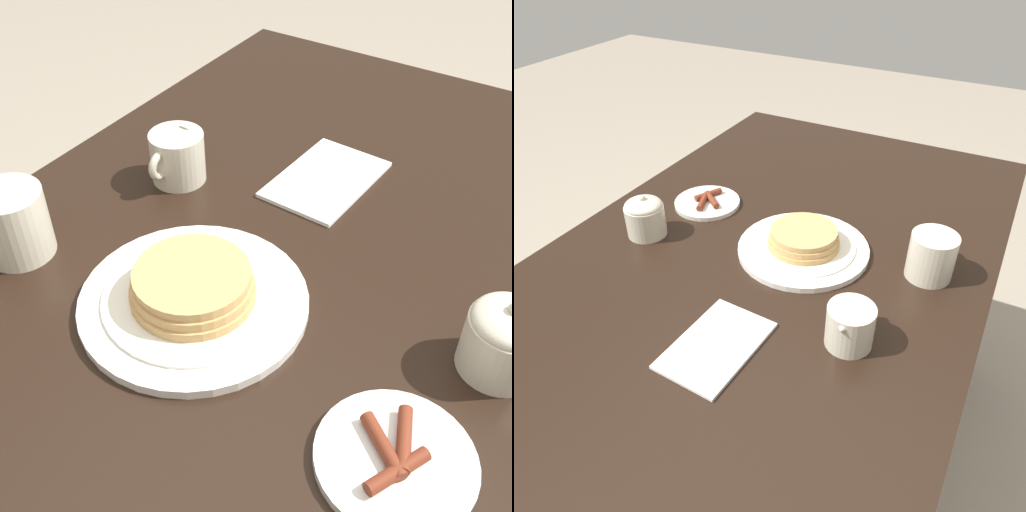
% 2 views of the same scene
% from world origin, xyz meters
% --- Properties ---
extents(dining_table, '(1.38, 0.84, 0.76)m').
position_xyz_m(dining_table, '(0.00, 0.00, 0.63)').
color(dining_table, black).
rests_on(dining_table, ground_plane).
extents(pancake_plate, '(0.27, 0.27, 0.05)m').
position_xyz_m(pancake_plate, '(0.04, -0.06, 0.77)').
color(pancake_plate, white).
rests_on(pancake_plate, dining_table).
extents(side_plate_bacon, '(0.15, 0.15, 0.02)m').
position_xyz_m(side_plate_bacon, '(0.11, 0.22, 0.76)').
color(side_plate_bacon, silver).
rests_on(side_plate_bacon, dining_table).
extents(coffee_mug, '(0.12, 0.09, 0.09)m').
position_xyz_m(coffee_mug, '(0.09, -0.30, 0.80)').
color(coffee_mug, beige).
rests_on(coffee_mug, dining_table).
extents(creamer_pitcher, '(0.11, 0.08, 0.08)m').
position_xyz_m(creamer_pitcher, '(-0.16, -0.23, 0.80)').
color(creamer_pitcher, beige).
rests_on(creamer_pitcher, dining_table).
extents(sugar_bowl, '(0.08, 0.08, 0.09)m').
position_xyz_m(sugar_bowl, '(-0.06, 0.26, 0.80)').
color(sugar_bowl, beige).
rests_on(sugar_bowl, dining_table).
extents(napkin, '(0.19, 0.13, 0.01)m').
position_xyz_m(napkin, '(-0.26, -0.05, 0.76)').
color(napkin, white).
rests_on(napkin, dining_table).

